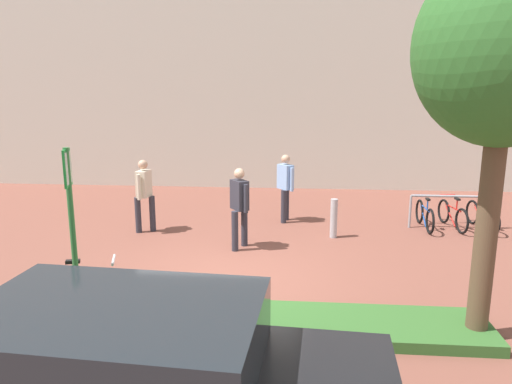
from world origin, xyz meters
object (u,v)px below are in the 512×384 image
Objects in this scene: bike_at_sign at (89,291)px; person_suited_dark at (240,203)px; bollard_steel at (334,218)px; parking_sign_post at (71,211)px; person_shirt_white at (285,184)px; tree_sidewalk at (506,51)px; person_shirt_blue at (144,191)px; bike_rack_cluster at (453,214)px.

person_suited_dark is (1.90, 3.16, 0.63)m from bike_at_sign.
bike_at_sign is 5.67m from bollard_steel.
person_shirt_white is at bearing 62.94° from parking_sign_post.
tree_sidewalk reaches higher than person_shirt_white.
person_shirt_white reaches higher than bike_at_sign.
tree_sidewalk is at bearing -64.23° from person_shirt_white.
tree_sidewalk is 5.53× the size of bollard_steel.
person_shirt_blue is (-0.47, 4.17, 0.63)m from bike_at_sign.
parking_sign_post is at bearing -119.91° from person_suited_dark.
person_suited_dark is at bearing -159.12° from bike_rack_cluster.
bollard_steel is 0.52× the size of person_suited_dark.
tree_sidewalk reaches higher than parking_sign_post.
person_suited_dark is (-0.90, -2.20, 0.00)m from person_shirt_white.
tree_sidewalk is 5.68m from bollard_steel.
person_suited_dark is at bearing -23.07° from person_shirt_blue.
parking_sign_post is at bearing -117.06° from person_shirt_white.
person_suited_dark is (1.95, 3.39, -0.66)m from parking_sign_post.
person_shirt_blue is (-7.34, -0.89, 0.63)m from bike_rack_cluster.
person_suited_dark is at bearing -112.36° from person_shirt_white.
bollard_steel is 0.52× the size of person_shirt_blue.
bollard_steel is at bearing -161.59° from bike_rack_cluster.
person_shirt_white reaches higher than bollard_steel.
person_shirt_white and person_shirt_blue have the same top height.
tree_sidewalk is at bearing -36.56° from person_shirt_blue.
tree_sidewalk reaches higher than person_suited_dark.
bike_at_sign is at bearing 177.20° from tree_sidewalk.
tree_sidewalk is 5.70m from person_suited_dark.
bollard_steel is 1.79m from person_shirt_white.
bike_at_sign is 8.53m from bike_rack_cluster.
tree_sidewalk is 2.90× the size of person_shirt_white.
parking_sign_post is 1.47× the size of person_suited_dark.
bike_at_sign is (-5.52, 0.27, -3.39)m from tree_sidewalk.
bollard_steel is at bearing 47.23° from parking_sign_post.
bike_rack_cluster is (1.36, 5.33, -3.39)m from tree_sidewalk.
person_shirt_blue is (-4.40, 0.09, 0.53)m from bollard_steel.
tree_sidewalk is at bearing -0.43° from parking_sign_post.
bollard_steel is at bearing 110.00° from tree_sidewalk.
bike_at_sign is 3.74m from person_suited_dark.
parking_sign_post is 3.97m from person_suited_dark.
parking_sign_post is (-5.57, 0.04, -2.09)m from tree_sidewalk.
tree_sidewalk reaches higher than bike_at_sign.
parking_sign_post is 4.47m from person_shirt_blue.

